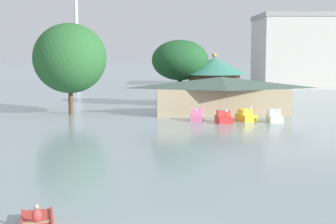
% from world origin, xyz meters
% --- Properties ---
extents(rowboat_with_rower, '(3.92, 3.78, 1.56)m').
position_xyz_m(rowboat_with_rower, '(-5.99, 2.20, 0.21)').
color(rowboat_with_rower, '#B7382D').
rests_on(rowboat_with_rower, ground).
extents(pedal_boat_pink, '(1.90, 3.05, 1.57)m').
position_xyz_m(pedal_boat_pink, '(4.61, 39.49, 0.57)').
color(pedal_boat_pink, pink).
rests_on(pedal_boat_pink, ground).
extents(pedal_boat_red, '(1.87, 2.99, 1.67)m').
position_xyz_m(pedal_boat_red, '(7.61, 37.92, 0.54)').
color(pedal_boat_red, red).
rests_on(pedal_boat_red, ground).
extents(pedal_boat_yellow, '(2.40, 2.89, 1.76)m').
position_xyz_m(pedal_boat_yellow, '(10.44, 39.29, 0.57)').
color(pedal_boat_yellow, yellow).
rests_on(pedal_boat_yellow, ground).
extents(pedal_boat_white, '(1.65, 3.02, 1.59)m').
position_xyz_m(pedal_boat_white, '(13.63, 38.15, 0.57)').
color(pedal_boat_white, white).
rests_on(pedal_boat_white, ground).
extents(boathouse, '(18.46, 7.54, 4.98)m').
position_xyz_m(boathouse, '(8.37, 45.86, 2.61)').
color(boathouse, tan).
rests_on(boathouse, ground).
extents(green_roof_pavilion, '(9.97, 9.97, 8.13)m').
position_xyz_m(green_roof_pavilion, '(8.72, 56.84, 4.15)').
color(green_roof_pavilion, brown).
rests_on(green_roof_pavilion, ground).
extents(shoreline_tree_tall_left, '(9.67, 9.67, 12.02)m').
position_xyz_m(shoreline_tree_tall_left, '(-11.68, 46.81, 7.40)').
color(shoreline_tree_tall_left, brown).
rests_on(shoreline_tree_tall_left, ground).
extents(shoreline_tree_mid, '(8.70, 8.70, 10.13)m').
position_xyz_m(shoreline_tree_mid, '(3.46, 57.10, 7.00)').
color(shoreline_tree_mid, brown).
rests_on(shoreline_tree_mid, ground).
extents(background_building_block, '(25.51, 17.92, 17.38)m').
position_xyz_m(background_building_block, '(37.13, 101.22, 8.71)').
color(background_building_block, beige).
rests_on(background_building_block, ground).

